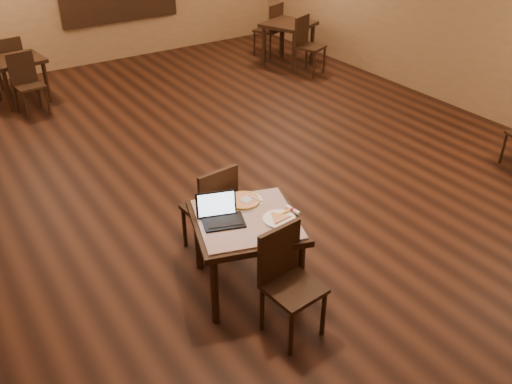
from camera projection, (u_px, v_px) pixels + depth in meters
ground at (234, 160)px, 7.26m from camera, size 10.00×10.00×0.00m
wall_right at (452, 7)px, 8.36m from camera, size 0.02×10.00×3.00m
tiled_table at (247, 228)px, 4.77m from camera, size 1.16×1.16×0.76m
chair_main_near at (287, 276)px, 4.38m from camera, size 0.46×0.46×0.97m
chair_main_far at (213, 206)px, 5.26m from camera, size 0.46×0.46×0.99m
laptop at (220, 214)px, 4.66m from camera, size 0.41×0.38×0.24m
plate at (279, 219)px, 4.68m from camera, size 0.29×0.29×0.02m
pizza_slice at (279, 218)px, 4.68m from camera, size 0.23×0.23×0.02m
pizza_pan at (243, 201)px, 4.94m from camera, size 0.36×0.36×0.01m
pizza_whole at (243, 200)px, 4.93m from camera, size 0.31×0.31×0.02m
spatula at (246, 200)px, 4.92m from camera, size 0.17×0.26×0.01m
napkin_roll at (293, 210)px, 4.79m from camera, size 0.05×0.17×0.04m
other_table_a at (288, 30)px, 10.35m from camera, size 1.11×1.11×0.80m
other_table_a_chair_near at (307, 42)px, 9.94m from camera, size 0.58×0.58×1.04m
other_table_a_chair_far at (271, 27)px, 10.84m from camera, size 0.58×0.58×1.04m
other_table_b at (17, 66)px, 8.72m from camera, size 0.85×0.85×0.73m
other_table_b_chair_near at (26, 80)px, 8.37m from camera, size 0.45×0.45×0.94m
other_table_b_chair_far at (11, 61)px, 9.15m from camera, size 0.45×0.45×0.94m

